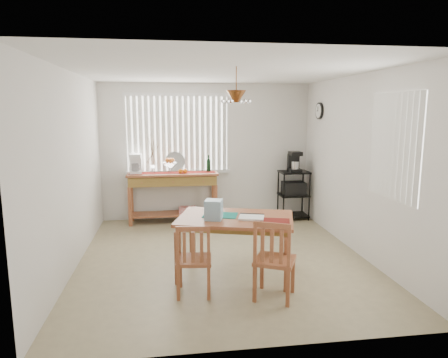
{
  "coord_description": "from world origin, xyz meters",
  "views": [
    {
      "loc": [
        -0.74,
        -5.41,
        2.07
      ],
      "look_at": [
        0.1,
        0.55,
        1.05
      ],
      "focal_mm": 32.0,
      "sensor_mm": 36.0,
      "label": 1
    }
  ],
  "objects": [
    {
      "name": "ground",
      "position": [
        0.0,
        0.0,
        -0.01
      ],
      "size": [
        4.0,
        4.5,
        0.01
      ],
      "primitive_type": "cube",
      "color": "tan"
    },
    {
      "name": "room_shell",
      "position": [
        0.0,
        0.01,
        1.69
      ],
      "size": [
        4.2,
        4.7,
        2.7
      ],
      "color": "white",
      "rests_on": "ground"
    },
    {
      "name": "sideboard",
      "position": [
        -0.65,
        1.99,
        0.71
      ],
      "size": [
        1.67,
        0.47,
        0.94
      ],
      "color": "#9F5836",
      "rests_on": "ground"
    },
    {
      "name": "sideboard_items",
      "position": [
        -0.94,
        2.01,
        1.09
      ],
      "size": [
        1.59,
        0.4,
        0.72
      ],
      "color": "maroon",
      "rests_on": "sideboard"
    },
    {
      "name": "wire_cart",
      "position": [
        1.66,
        1.92,
        0.56
      ],
      "size": [
        0.55,
        0.44,
        0.93
      ],
      "color": "black",
      "rests_on": "ground"
    },
    {
      "name": "cart_items",
      "position": [
        1.66,
        1.93,
        1.11
      ],
      "size": [
        0.22,
        0.26,
        0.38
      ],
      "color": "black",
      "rests_on": "wire_cart"
    },
    {
      "name": "dining_table",
      "position": [
        0.08,
        -0.61,
        0.67
      ],
      "size": [
        1.62,
        1.28,
        0.76
      ],
      "color": "#9F5836",
      "rests_on": "ground"
    },
    {
      "name": "table_items",
      "position": [
        -0.08,
        -0.69,
        0.85
      ],
      "size": [
        1.07,
        0.79,
        0.24
      ],
      "color": "#167D6F",
      "rests_on": "dining_table"
    },
    {
      "name": "chair_left",
      "position": [
        -0.48,
        -1.12,
        0.42
      ],
      "size": [
        0.43,
        0.43,
        0.85
      ],
      "color": "#9F5836",
      "rests_on": "ground"
    },
    {
      "name": "chair_right",
      "position": [
        0.39,
        -1.34,
        0.45
      ],
      "size": [
        0.57,
        0.57,
        0.92
      ],
      "color": "#9F5836",
      "rests_on": "ground"
    }
  ]
}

